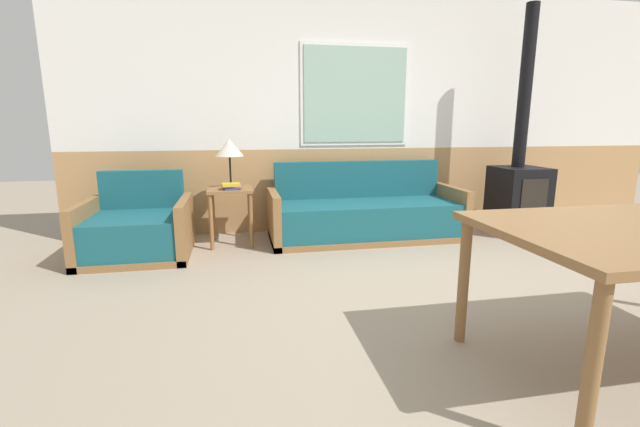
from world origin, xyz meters
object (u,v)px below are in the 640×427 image
object	(u,v)px
couch	(365,216)
table_lamp	(229,149)
wood_stove	(519,180)
armchair	(137,231)
side_table	(231,200)

from	to	relation	value
couch	table_lamp	bearing A→B (deg)	175.43
wood_stove	couch	bearing A→B (deg)	176.48
armchair	wood_stove	distance (m)	4.06
couch	side_table	distance (m)	1.44
couch	wood_stove	bearing A→B (deg)	-3.52
couch	table_lamp	xyz separation A→B (m)	(-1.42, 0.11, 0.73)
side_table	wood_stove	bearing A→B (deg)	-2.57
wood_stove	armchair	bearing A→B (deg)	-178.48
couch	side_table	world-z (taller)	couch
table_lamp	side_table	bearing A→B (deg)	-95.85
table_lamp	wood_stove	size ratio (longest dim) A/B	0.20
side_table	table_lamp	size ratio (longest dim) A/B	1.19
side_table	wood_stove	distance (m)	3.19
couch	armchair	xyz separation A→B (m)	(-2.29, -0.22, -0.01)
couch	armchair	size ratio (longest dim) A/B	2.17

